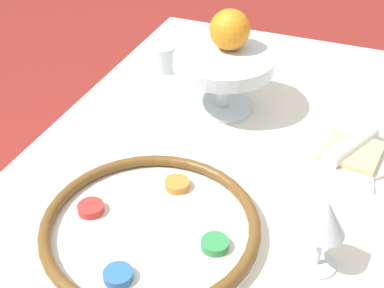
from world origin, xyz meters
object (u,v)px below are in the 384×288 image
object	(u,v)px
fruit_stand	(224,68)
napkin_roll	(351,146)
wine_glass	(325,220)
cup_near	(163,57)
orange_fruit	(230,30)
bread_plate	(351,154)
seder_plate	(151,226)

from	to	relation	value
fruit_stand	napkin_roll	bearing A→B (deg)	-103.24
wine_glass	cup_near	bearing A→B (deg)	44.00
fruit_stand	orange_fruit	bearing A→B (deg)	2.40
fruit_stand	bread_plate	size ratio (longest dim) A/B	1.38
wine_glass	bread_plate	bearing A→B (deg)	-1.82
wine_glass	orange_fruit	bearing A→B (deg)	34.50
cup_near	orange_fruit	bearing A→B (deg)	-113.15
seder_plate	wine_glass	xyz separation A→B (m)	(0.03, -0.27, 0.08)
wine_glass	napkin_roll	distance (m)	0.32
orange_fruit	seder_plate	bearing A→B (deg)	-177.51
napkin_roll	cup_near	xyz separation A→B (m)	(0.19, 0.49, 0.01)
seder_plate	wine_glass	distance (m)	0.28
fruit_stand	cup_near	xyz separation A→B (m)	(0.12, 0.20, -0.07)
seder_plate	cup_near	world-z (taller)	cup_near
orange_fruit	napkin_roll	bearing A→B (deg)	-109.78
fruit_stand	napkin_roll	xyz separation A→B (m)	(-0.07, -0.29, -0.08)
seder_plate	bread_plate	distance (m)	0.43
fruit_stand	napkin_roll	size ratio (longest dim) A/B	1.44
orange_fruit	wine_glass	bearing A→B (deg)	-145.50
seder_plate	wine_glass	size ratio (longest dim) A/B	2.77
fruit_stand	orange_fruit	world-z (taller)	orange_fruit
fruit_stand	wine_glass	bearing A→B (deg)	-143.15
orange_fruit	bread_plate	size ratio (longest dim) A/B	0.55
seder_plate	fruit_stand	xyz separation A→B (m)	(0.41, 0.02, 0.09)
bread_plate	napkin_roll	bearing A→B (deg)	18.56
bread_plate	cup_near	bearing A→B (deg)	67.73
cup_near	fruit_stand	bearing A→B (deg)	-121.31
napkin_roll	fruit_stand	bearing A→B (deg)	76.76
seder_plate	napkin_roll	size ratio (longest dim) A/B	2.40
wine_glass	orange_fruit	world-z (taller)	orange_fruit
wine_glass	orange_fruit	xyz separation A→B (m)	(0.42, 0.29, 0.08)
fruit_stand	bread_plate	bearing A→B (deg)	-105.38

